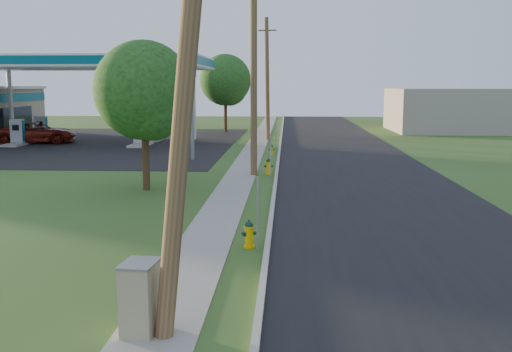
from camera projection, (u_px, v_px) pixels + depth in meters
The scene contains 25 objects.
ground_plane at pixel (233, 316), 10.76m from camera, with size 140.00×140.00×0.00m, color #384D1A.
road at pixel (385, 207), 20.37m from camera, with size 8.00×120.00×0.02m, color black.
curb at pixel (273, 204), 20.58m from camera, with size 0.15×120.00×0.15m, color #A8A59A.
sidewalk at pixel (225, 205), 20.68m from camera, with size 1.50×120.00×0.03m, color gray.
forecourt at pixel (63, 143), 43.18m from camera, with size 26.00×28.00×0.02m, color black.
utility_pole_near at pixel (187, 53), 9.05m from camera, with size 1.40×0.32×9.48m.
utility_pole_mid at pixel (254, 71), 26.78m from camera, with size 1.40×0.32×9.80m.
utility_pole_far at pixel (267, 79), 44.55m from camera, with size 1.40×0.32×9.50m.
sign_post_near at pixel (258, 214), 14.73m from camera, with size 0.05×0.04×2.00m, color gray.
sign_post_mid at pixel (271, 157), 26.36m from camera, with size 0.05×0.04×2.00m, color gray.
sign_post_far at pixel (276, 135), 38.39m from camera, with size 0.05×0.04×2.00m, color gray.
gas_canopy at pixel (85, 64), 42.14m from camera, with size 18.18×9.18×6.40m.
fuel_pump_nw at pixel (18, 135), 41.23m from camera, with size 1.20×3.20×1.90m.
fuel_pump_ne at pixel (140, 136), 40.74m from camera, with size 1.20×3.20×1.90m.
fuel_pump_sw at pixel (41, 131), 45.17m from camera, with size 1.20×3.20×1.90m.
fuel_pump_se at pixel (153, 132), 44.68m from camera, with size 1.20×3.20×1.90m.
price_pylon at pixel (191, 65), 32.33m from camera, with size 0.34×2.04×6.85m.
distant_building at pixel (467, 110), 53.84m from camera, with size 14.00×10.00×4.00m, color gray.
tree_verge at pixel (146, 94), 23.04m from camera, with size 4.04×4.04×6.12m.
tree_lot at pixel (226, 82), 52.36m from camera, with size 4.73×4.73×7.17m.
hydrant_near at pixel (249, 234), 15.20m from camera, with size 0.40×0.36×0.77m.
hydrant_mid at pixel (269, 166), 27.71m from camera, with size 0.43×0.38×0.82m.
hydrant_far at pixel (271, 150), 35.42m from camera, with size 0.35×0.32×0.69m.
utility_cabinet at pixel (140, 298), 9.87m from camera, with size 0.65×0.81×1.30m.
car_red at pixel (37, 133), 42.60m from camera, with size 2.64×5.72×1.59m, color maroon.
Camera 1 is at (1.00, -10.17, 4.30)m, focal length 40.00 mm.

